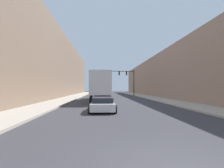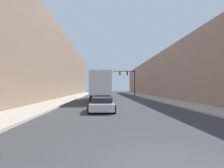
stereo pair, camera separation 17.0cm
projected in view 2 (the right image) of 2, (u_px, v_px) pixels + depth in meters
name	position (u px, v px, depth m)	size (l,w,h in m)	color
sidewalk_right	(150.00, 97.00, 34.46)	(3.43, 80.00, 0.15)	#B2A899
sidewalk_left	(72.00, 97.00, 33.77)	(3.43, 80.00, 0.15)	#B2A899
building_right	(174.00, 75.00, 34.77)	(6.00, 80.00, 8.88)	#997A66
building_left	(48.00, 65.00, 33.70)	(6.00, 80.00, 12.86)	#846B56
semi_truck	(101.00, 86.00, 26.44)	(2.58, 13.97, 3.97)	silver
sedan_car	(102.00, 104.00, 14.70)	(2.12, 4.60, 1.15)	silver
traffic_signal_gantry	(129.00, 78.00, 41.61)	(5.38, 0.35, 6.19)	black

